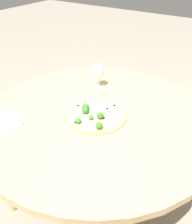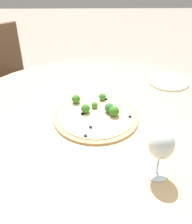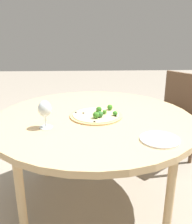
{
  "view_description": "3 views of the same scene",
  "coord_description": "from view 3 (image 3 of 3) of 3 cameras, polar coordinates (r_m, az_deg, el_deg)",
  "views": [
    {
      "loc": [
        -1.0,
        -0.67,
        1.53
      ],
      "look_at": [
        -0.02,
        -0.01,
        0.75
      ],
      "focal_mm": 40.0,
      "sensor_mm": 36.0,
      "label": 1
    },
    {
      "loc": [
        0.85,
        -0.02,
        1.33
      ],
      "look_at": [
        -0.02,
        -0.01,
        0.75
      ],
      "focal_mm": 40.0,
      "sensor_mm": 36.0,
      "label": 2
    },
    {
      "loc": [
        0.05,
        1.58,
        1.31
      ],
      "look_at": [
        -0.02,
        -0.01,
        0.75
      ],
      "focal_mm": 40.0,
      "sensor_mm": 36.0,
      "label": 3
    }
  ],
  "objects": [
    {
      "name": "pizza",
      "position": [
        1.69,
        0.25,
        -0.62
      ],
      "size": [
        0.36,
        0.36,
        0.06
      ],
      "color": "tan",
      "rests_on": "dining_table"
    },
    {
      "name": "chair",
      "position": [
        2.52,
        17.36,
        -0.62
      ],
      "size": [
        0.56,
        0.56,
        0.88
      ],
      "rotation": [
        0.0,
        0.0,
        -4.03
      ],
      "color": "brown",
      "rests_on": "ground_plane"
    },
    {
      "name": "wine_glass",
      "position": [
        1.5,
        -11.63,
        0.52
      ],
      "size": [
        0.08,
        0.08,
        0.17
      ],
      "color": "silver",
      "rests_on": "dining_table"
    },
    {
      "name": "ground_plane",
      "position": [
        2.05,
        -0.45,
        -20.31
      ],
      "size": [
        12.0,
        12.0,
        0.0
      ],
      "primitive_type": "plane",
      "color": "gray"
    },
    {
      "name": "plate_near",
      "position": [
        1.39,
        14.36,
        -6.08
      ],
      "size": [
        0.21,
        0.21,
        0.01
      ],
      "color": "silver",
      "rests_on": "dining_table"
    },
    {
      "name": "dining_table",
      "position": [
        1.71,
        -0.51,
        -2.66
      ],
      "size": [
        1.35,
        1.35,
        0.72
      ],
      "color": "tan",
      "rests_on": "ground_plane"
    }
  ]
}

